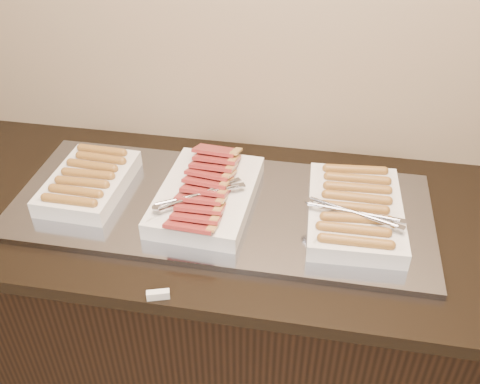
% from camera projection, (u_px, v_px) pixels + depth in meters
% --- Properties ---
extents(counter, '(2.06, 0.76, 0.90)m').
position_uv_depth(counter, '(218.00, 310.00, 1.83)').
color(counter, black).
rests_on(counter, ground).
extents(warming_tray, '(1.20, 0.50, 0.02)m').
position_uv_depth(warming_tray, '(221.00, 206.00, 1.55)').
color(warming_tray, gray).
rests_on(warming_tray, counter).
extents(dish_left, '(0.22, 0.32, 0.07)m').
position_uv_depth(dish_left, '(89.00, 181.00, 1.58)').
color(dish_left, silver).
rests_on(dish_left, warming_tray).
extents(dish_center, '(0.28, 0.42, 0.10)m').
position_uv_depth(dish_center, '(206.00, 193.00, 1.53)').
color(dish_center, silver).
rests_on(dish_center, warming_tray).
extents(dish_right, '(0.28, 0.39, 0.08)m').
position_uv_depth(dish_right, '(355.00, 210.00, 1.47)').
color(dish_right, silver).
rests_on(dish_right, warming_tray).
extents(label_holder, '(0.06, 0.03, 0.02)m').
position_uv_depth(label_holder, '(158.00, 295.00, 1.28)').
color(label_holder, silver).
rests_on(label_holder, counter).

